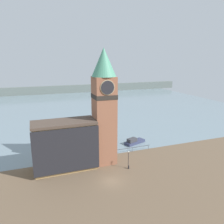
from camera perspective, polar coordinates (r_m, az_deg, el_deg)
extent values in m
plane|color=brown|center=(42.38, -0.11, -17.67)|extent=(160.00, 160.00, 0.00)
cube|color=gray|center=(108.00, -13.06, 1.61)|extent=(160.00, 120.00, 0.00)
cube|color=slate|center=(146.83, -15.11, 5.63)|extent=(180.00, 3.00, 5.00)
cube|color=#333338|center=(53.95, 5.31, -9.26)|extent=(9.58, 0.08, 0.08)
cylinder|color=#333338|center=(52.53, 0.79, -10.48)|extent=(0.07, 0.07, 1.05)
cylinder|color=#333338|center=(54.16, 5.30, -9.77)|extent=(0.07, 0.07, 1.05)
cylinder|color=#333338|center=(56.10, 9.51, -9.05)|extent=(0.07, 0.07, 1.05)
cube|color=#935B42|center=(46.06, -2.03, -2.38)|extent=(4.32, 4.32, 18.59)
cube|color=#2D2823|center=(44.87, -2.09, 4.15)|extent=(4.44, 4.44, 0.90)
cylinder|color=tan|center=(42.48, -1.18, 6.39)|extent=(2.95, 0.12, 2.95)
cylinder|color=#232328|center=(42.41, -1.15, 6.38)|extent=(2.68, 0.12, 2.68)
cylinder|color=tan|center=(45.30, 0.58, 6.86)|extent=(0.12, 2.95, 2.95)
cylinder|color=#232328|center=(45.33, 0.68, 6.86)|extent=(0.12, 2.68, 2.68)
cone|color=#4C9375|center=(44.25, -2.17, 12.89)|extent=(4.97, 4.97, 5.68)
cube|color=#A88451|center=(45.74, -12.20, -8.78)|extent=(12.14, 5.35, 9.60)
cube|color=#4C3D33|center=(44.08, -12.54, -2.70)|extent=(12.54, 5.75, 0.50)
cube|color=#232328|center=(43.08, -11.68, -9.93)|extent=(12.64, 0.30, 8.83)
cube|color=#333856|center=(59.38, 5.96, -7.80)|extent=(6.19, 3.92, 0.69)
cube|color=#38383D|center=(58.39, 5.26, -7.31)|extent=(2.91, 2.24, 0.93)
cylinder|color=black|center=(46.51, 4.36, -14.18)|extent=(0.26, 0.26, 0.67)
sphere|color=black|center=(46.36, 4.37, -13.81)|extent=(0.27, 0.27, 0.27)
cylinder|color=black|center=(46.10, 4.28, -12.43)|extent=(0.10, 0.10, 3.56)
sphere|color=silver|center=(45.30, 4.33, -10.30)|extent=(0.32, 0.32, 0.32)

